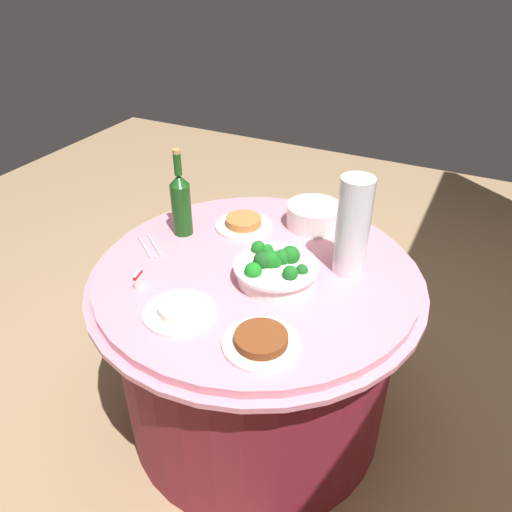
# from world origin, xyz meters

# --- Properties ---
(ground_plane) EXTENTS (6.00, 6.00, 0.00)m
(ground_plane) POSITION_xyz_m (0.00, 0.00, 0.00)
(ground_plane) COLOR #9E7F5B
(buffet_table) EXTENTS (1.16, 1.16, 0.74)m
(buffet_table) POSITION_xyz_m (0.00, 0.00, 0.38)
(buffet_table) COLOR maroon
(buffet_table) RESTS_ON ground_plane
(broccoli_bowl) EXTENTS (0.28, 0.28, 0.11)m
(broccoli_bowl) POSITION_xyz_m (0.03, 0.09, 0.78)
(broccoli_bowl) COLOR white
(broccoli_bowl) RESTS_ON buffet_table
(plate_stack) EXTENTS (0.21, 0.21, 0.09)m
(plate_stack) POSITION_xyz_m (-0.37, 0.07, 0.79)
(plate_stack) COLOR white
(plate_stack) RESTS_ON buffet_table
(wine_bottle) EXTENTS (0.07, 0.07, 0.34)m
(wine_bottle) POSITION_xyz_m (-0.09, -0.36, 0.87)
(wine_bottle) COLOR #144915
(wine_bottle) RESTS_ON buffet_table
(decorative_fruit_vase) EXTENTS (0.11, 0.11, 0.34)m
(decorative_fruit_vase) POSITION_xyz_m (-0.13, 0.29, 0.89)
(decorative_fruit_vase) COLOR silver
(decorative_fruit_vase) RESTS_ON buffet_table
(serving_tongs) EXTENTS (0.13, 0.15, 0.01)m
(serving_tongs) POSITION_xyz_m (0.05, -0.41, 0.74)
(serving_tongs) COLOR silver
(serving_tongs) RESTS_ON buffet_table
(food_plate_peanuts) EXTENTS (0.22, 0.22, 0.04)m
(food_plate_peanuts) POSITION_xyz_m (-0.23, -0.17, 0.76)
(food_plate_peanuts) COLOR white
(food_plate_peanuts) RESTS_ON buffet_table
(food_plate_rice) EXTENTS (0.22, 0.22, 0.04)m
(food_plate_rice) POSITION_xyz_m (0.32, -0.10, 0.75)
(food_plate_rice) COLOR white
(food_plate_rice) RESTS_ON buffet_table
(food_plate_stir_fry) EXTENTS (0.22, 0.22, 0.04)m
(food_plate_stir_fry) POSITION_xyz_m (0.34, 0.18, 0.76)
(food_plate_stir_fry) COLOR white
(food_plate_stir_fry) RESTS_ON buffet_table
(label_placard_front) EXTENTS (0.05, 0.02, 0.05)m
(label_placard_front) POSITION_xyz_m (0.26, -0.29, 0.77)
(label_placard_front) COLOR white
(label_placard_front) RESTS_ON buffet_table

